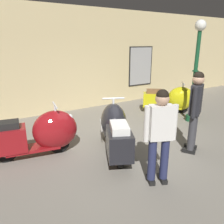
% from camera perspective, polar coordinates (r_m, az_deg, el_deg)
% --- Properties ---
extents(ground_plane, '(60.00, 60.00, 0.00)m').
position_cam_1_polar(ground_plane, '(5.41, 5.32, -8.11)').
color(ground_plane, slate).
extents(showroom_back_wall, '(18.00, 0.24, 3.45)m').
position_cam_1_polar(showroom_back_wall, '(7.96, -9.92, 12.78)').
color(showroom_back_wall, '#CCB784').
rests_on(showroom_back_wall, ground).
extents(scooter_0, '(1.86, 0.80, 1.10)m').
position_cam_1_polar(scooter_0, '(4.92, -17.53, -5.20)').
color(scooter_0, black).
rests_on(scooter_0, ground).
extents(scooter_1, '(1.28, 1.88, 1.12)m').
position_cam_1_polar(scooter_1, '(4.93, 0.78, -4.14)').
color(scooter_1, black).
rests_on(scooter_1, ground).
extents(scooter_2, '(1.60, 1.44, 1.03)m').
position_cam_1_polar(scooter_2, '(7.87, 15.06, 3.14)').
color(scooter_2, black).
rests_on(scooter_2, ground).
extents(lamppost, '(0.31, 0.31, 2.90)m').
position_cam_1_polar(lamppost, '(6.99, 20.54, 11.02)').
color(lamppost, '#144728').
rests_on(lamppost, ground).
extents(visitor_0, '(0.52, 0.42, 1.76)m').
position_cam_1_polar(visitor_0, '(5.02, 20.35, 1.21)').
color(visitor_0, black).
rests_on(visitor_0, ground).
extents(visitor_1, '(0.51, 0.36, 1.63)m').
position_cam_1_polar(visitor_1, '(3.71, 12.10, -4.80)').
color(visitor_1, black).
rests_on(visitor_1, ground).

